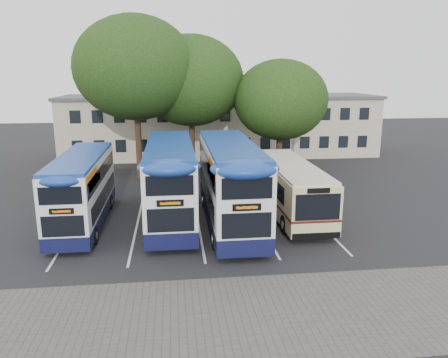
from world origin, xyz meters
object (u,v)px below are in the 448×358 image
tree_mid (191,81)px  lamp_post (295,111)px  tree_right (281,100)px  bus_dd_mid (170,178)px  tree_left (135,68)px  bus_single (290,185)px  bus_dd_left (83,187)px  bus_dd_right (230,180)px

tree_mid → lamp_post: bearing=7.2°
tree_mid → tree_right: 7.68m
tree_right → bus_dd_mid: 14.52m
tree_left → lamp_post: bearing=11.9°
tree_left → tree_right: bearing=-1.7°
lamp_post → tree_left: (-13.86, -2.93, 3.75)m
bus_single → tree_mid: bearing=113.8°
tree_right → bus_dd_left: (-14.06, -10.96, -4.08)m
bus_dd_right → tree_mid: bearing=96.2°
bus_single → bus_dd_left: bearing=-176.5°
tree_left → tree_mid: 4.88m
tree_left → bus_single: 16.08m
tree_left → tree_mid: tree_left is taller
tree_right → bus_dd_mid: tree_right is taller
tree_left → tree_right: tree_left is taller
lamp_post → tree_left: tree_left is taller
tree_left → bus_dd_mid: (2.58, -11.00, -6.32)m
lamp_post → bus_dd_mid: (-11.28, -13.93, -2.56)m
bus_dd_left → bus_dd_right: 8.36m
tree_right → bus_dd_mid: size_ratio=0.88×
lamp_post → bus_dd_mid: lamp_post is taller
tree_left → tree_mid: size_ratio=1.11×
bus_single → tree_right: bearing=79.9°
bus_dd_left → tree_right: bearing=38.0°
bus_dd_right → bus_single: bearing=21.8°
tree_mid → bus_dd_left: tree_mid is taller
lamp_post → tree_right: tree_right is taller
lamp_post → bus_single: lamp_post is taller
tree_left → bus_dd_left: (-2.37, -11.30, -6.62)m
tree_mid → bus_single: (5.41, -12.29, -6.05)m
bus_dd_mid → bus_dd_right: size_ratio=0.97×
tree_mid → bus_dd_mid: tree_mid is taller
tree_right → bus_single: 11.32m
lamp_post → bus_dd_right: lamp_post is taller
tree_left → bus_dd_left: 13.31m
tree_left → tree_mid: bearing=21.3°
tree_mid → bus_dd_mid: size_ratio=1.06×
lamp_post → bus_dd_mid: size_ratio=0.82×
bus_dd_left → bus_single: bearing=3.5°
bus_dd_mid → lamp_post: bearing=51.0°
tree_mid → tree_left: bearing=-158.7°
bus_single → lamp_post: bearing=73.5°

